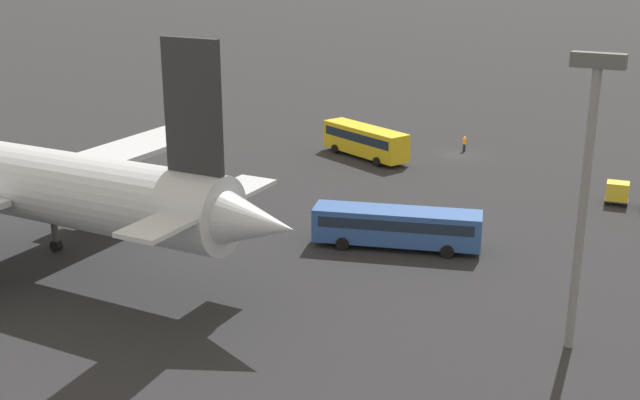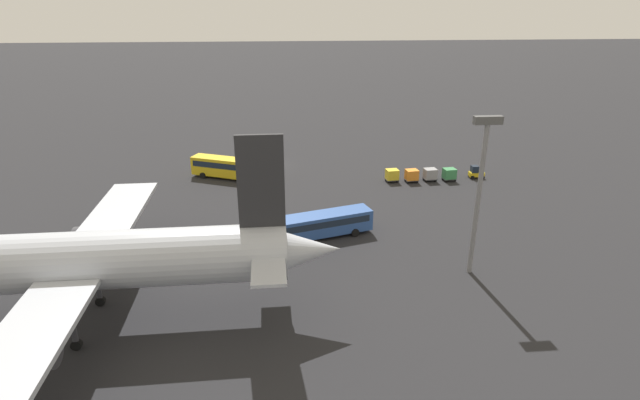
{
  "view_description": "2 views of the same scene",
  "coord_description": "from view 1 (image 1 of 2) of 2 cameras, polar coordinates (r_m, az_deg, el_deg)",
  "views": [
    {
      "loc": [
        -27.33,
        83.44,
        22.36
      ],
      "look_at": [
        1.32,
        30.07,
        2.92
      ],
      "focal_mm": 45.0,
      "sensor_mm": 36.0,
      "label": 1
    },
    {
      "loc": [
        -0.08,
        85.27,
        27.11
      ],
      "look_at": [
        -5.39,
        25.85,
        3.33
      ],
      "focal_mm": 28.0,
      "sensor_mm": 36.0,
      "label": 2
    }
  ],
  "objects": [
    {
      "name": "shuttle_bus_near",
      "position": [
        87.41,
        3.23,
        4.31
      ],
      "size": [
        11.38,
        7.0,
        3.4
      ],
      "rotation": [
        0.0,
        0.0,
        -0.42
      ],
      "color": "gold",
      "rests_on": "ground"
    },
    {
      "name": "light_pole",
      "position": [
        45.79,
        18.43,
        1.79
      ],
      "size": [
        2.8,
        0.7,
        16.97
      ],
      "color": "slate",
      "rests_on": "ground"
    },
    {
      "name": "shuttle_bus_far",
      "position": [
        61.57,
        5.48,
        -1.77
      ],
      "size": [
        13.06,
        6.36,
        3.02
      ],
      "rotation": [
        0.0,
        0.0,
        0.29
      ],
      "color": "#2D5199",
      "rests_on": "ground"
    },
    {
      "name": "ground_plane",
      "position": [
        90.6,
        9.79,
        3.24
      ],
      "size": [
        600.0,
        600.0,
        0.0
      ],
      "primitive_type": "plane",
      "color": "#232326"
    },
    {
      "name": "worker_person",
      "position": [
        91.64,
        10.23,
        3.94
      ],
      "size": [
        0.38,
        0.38,
        1.74
      ],
      "color": "#1E1E2D",
      "rests_on": "ground"
    },
    {
      "name": "cargo_cart_yellow",
      "position": [
        76.38,
        20.39,
        0.56
      ],
      "size": [
        2.17,
        1.89,
        2.06
      ],
      "rotation": [
        0.0,
        0.0,
        0.11
      ],
      "color": "#38383D",
      "rests_on": "ground"
    }
  ]
}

